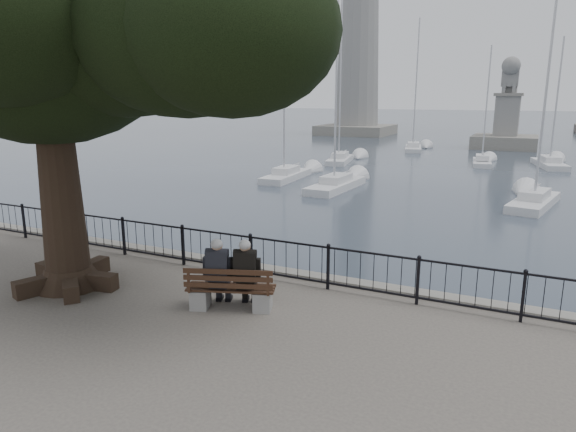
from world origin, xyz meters
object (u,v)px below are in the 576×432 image
Objects in this scene: person_right at (247,276)px; lion_monument at (506,126)px; bench at (231,294)px; tree at (77,22)px; lighthouse at (359,43)px; person_left at (219,275)px.

lion_monument is at bearing 87.54° from person_right.
bench is 0.18× the size of tree.
lighthouse is (-17.89, 61.22, 10.51)m from person_right.
person_left is 49.41m from lion_monument.
person_right is at bearing 8.79° from tree.
lighthouse reaches higher than lion_monument.
tree reaches higher than person_right.
person_right is at bearing 19.95° from person_left.
lighthouse is at bearing 106.29° from person_right.
bench is 1.25× the size of person_right.
lighthouse is (-14.38, 61.76, 5.49)m from tree.
bench is 0.20× the size of lion_monument.
lighthouse is 25.37m from lion_monument.
lion_monument is (2.11, 49.14, 0.62)m from person_right.
lighthouse is at bearing 105.79° from person_left.
bench is 49.42m from lion_monument.
person_left is at bearing -160.05° from person_right.
lion_monument is (2.37, 49.35, 0.98)m from bench.
tree is 63.65m from lighthouse.
person_left is 0.14× the size of tree.
tree is at bearing -174.08° from bench.
person_right is 49.19m from lion_monument.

